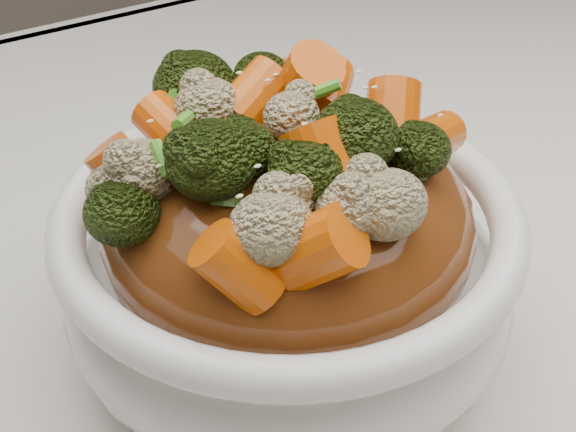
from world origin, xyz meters
TOP-DOWN VIEW (x-y plane):
  - tablecloth at (0.00, 0.00)m, footprint 1.20×0.80m
  - bowl at (-0.04, -0.04)m, footprint 0.28×0.28m
  - sauce_base at (-0.04, -0.04)m, footprint 0.23×0.23m
  - carrots at (-0.04, -0.04)m, footprint 0.23×0.23m
  - broccoli at (-0.04, -0.04)m, footprint 0.23×0.23m
  - cauliflower at (-0.04, -0.04)m, footprint 0.23×0.23m
  - scallions at (-0.04, -0.04)m, footprint 0.17×0.17m
  - sesame_seeds at (-0.04, -0.04)m, footprint 0.20×0.20m

SIDE VIEW (x-z plane):
  - tablecloth at x=0.00m, z-range 0.71..0.75m
  - bowl at x=-0.04m, z-range 0.75..0.84m
  - sauce_base at x=-0.04m, z-range 0.77..0.87m
  - cauliflower at x=-0.04m, z-range 0.86..0.90m
  - broccoli at x=-0.04m, z-range 0.86..0.91m
  - carrots at x=-0.04m, z-range 0.86..0.91m
  - scallions at x=-0.04m, z-range 0.88..0.90m
  - sesame_seeds at x=-0.04m, z-range 0.88..0.89m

